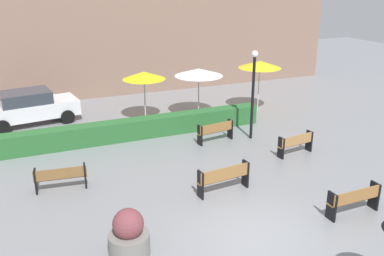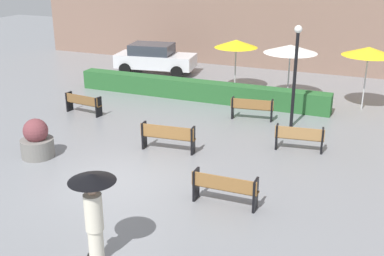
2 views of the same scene
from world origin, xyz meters
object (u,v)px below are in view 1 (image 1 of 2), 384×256
at_px(planter_pot, 129,236).
at_px(patio_umbrella_yellow, 144,76).
at_px(bench_far_right, 296,143).
at_px(lamp_post, 253,86).
at_px(parked_car, 30,107).
at_px(bench_near_right, 355,199).
at_px(patio_umbrella_yellow_far, 260,64).
at_px(bench_far_left, 61,177).
at_px(bench_mid_center, 224,177).
at_px(bench_back_row, 216,130).
at_px(patio_umbrella_white, 199,72).

xyz_separation_m(planter_pot, patio_umbrella_yellow, (3.41, 9.87, 1.67)).
bearing_deg(bench_far_right, planter_pot, -154.32).
distance_m(lamp_post, parked_car, 10.40).
bearing_deg(parked_car, bench_near_right, -56.36).
bearing_deg(planter_pot, bench_far_right, 25.68).
distance_m(bench_far_right, bench_near_right, 4.46).
relative_size(bench_near_right, patio_umbrella_yellow_far, 0.66).
xyz_separation_m(bench_far_left, parked_car, (-0.51, 7.42, 0.34)).
bearing_deg(bench_mid_center, parked_car, 118.91).
bearing_deg(patio_umbrella_yellow, planter_pot, -109.07).
xyz_separation_m(bench_mid_center, lamp_post, (3.26, 3.90, 1.77)).
bearing_deg(planter_pot, parked_car, 98.19).
height_order(bench_far_left, parked_car, parked_car).
height_order(bench_far_right, bench_near_right, bench_near_right).
bearing_deg(bench_near_right, bench_far_right, 75.89).
height_order(bench_back_row, patio_umbrella_white, patio_umbrella_white).
height_order(planter_pot, parked_car, parked_car).
relative_size(bench_back_row, parked_car, 0.38).
relative_size(bench_near_right, parked_car, 0.39).
bearing_deg(parked_car, bench_far_left, -86.04).
relative_size(bench_far_right, parked_car, 0.36).
xyz_separation_m(bench_far_right, planter_pot, (-7.58, -3.65, 0.05)).
height_order(bench_back_row, planter_pot, planter_pot).
bearing_deg(bench_far_left, planter_pot, -74.52).
relative_size(bench_far_left, bench_near_right, 0.98).
distance_m(patio_umbrella_yellow_far, parked_car, 11.24).
bearing_deg(bench_back_row, planter_pot, -131.20).
bearing_deg(patio_umbrella_white, bench_far_left, -143.63).
xyz_separation_m(bench_back_row, patio_umbrella_white, (0.68, 3.37, 1.73)).
bearing_deg(bench_far_left, patio_umbrella_white, 36.37).
bearing_deg(patio_umbrella_yellow, bench_back_row, -63.40).
relative_size(bench_near_right, planter_pot, 1.36).
relative_size(bench_mid_center, bench_near_right, 1.06).
distance_m(bench_far_left, lamp_post, 8.43).
bearing_deg(bench_near_right, bench_back_row, 99.95).
bearing_deg(bench_back_row, patio_umbrella_yellow, 116.60).
bearing_deg(bench_back_row, patio_umbrella_white, 78.51).
relative_size(bench_far_left, bench_far_right, 1.05).
xyz_separation_m(bench_far_left, bench_near_right, (7.65, -4.85, 0.03)).
height_order(bench_far_left, planter_pot, planter_pot).
bearing_deg(bench_near_right, parked_car, 123.64).
height_order(bench_far_right, patio_umbrella_yellow_far, patio_umbrella_yellow_far).
bearing_deg(bench_far_left, bench_mid_center, -24.50).
relative_size(bench_mid_center, patio_umbrella_yellow, 0.76).
bearing_deg(bench_far_right, bench_back_row, 133.17).
xyz_separation_m(patio_umbrella_yellow_far, parked_car, (-10.85, 2.46, -1.61)).
xyz_separation_m(bench_mid_center, patio_umbrella_yellow, (-0.23, 7.88, 1.67)).
xyz_separation_m(bench_mid_center, parked_car, (-5.31, 9.61, 0.27)).
height_order(patio_umbrella_white, patio_umbrella_yellow_far, patio_umbrella_yellow_far).
relative_size(planter_pot, patio_umbrella_yellow, 0.53).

